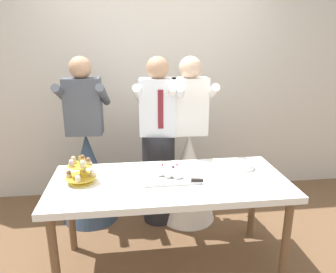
{
  "coord_description": "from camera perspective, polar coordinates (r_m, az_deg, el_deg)",
  "views": [
    {
      "loc": [
        -0.29,
        -2.19,
        1.79
      ],
      "look_at": [
        0.01,
        0.15,
        1.07
      ],
      "focal_mm": 33.78,
      "sensor_mm": 36.0,
      "label": 1
    }
  ],
  "objects": [
    {
      "name": "ground_plane",
      "position": [
        2.84,
        0.24,
        -22.15
      ],
      "size": [
        8.0,
        8.0,
        0.0
      ],
      "primitive_type": "plane",
      "color": "brown"
    },
    {
      "name": "rear_wall",
      "position": [
        3.7,
        -2.75,
        11.59
      ],
      "size": [
        5.2,
        0.1,
        2.9
      ],
      "primitive_type": "cube",
      "color": "beige",
      "rests_on": "ground_plane"
    },
    {
      "name": "dessert_table",
      "position": [
        2.46,
        0.26,
        -9.38
      ],
      "size": [
        1.8,
        0.8,
        0.78
      ],
      "color": "white",
      "rests_on": "ground_plane"
    },
    {
      "name": "cupcake_stand",
      "position": [
        2.44,
        -15.5,
        -6.1
      ],
      "size": [
        0.23,
        0.23,
        0.21
      ],
      "color": "gold",
      "rests_on": "dessert_table"
    },
    {
      "name": "main_cake_tray",
      "position": [
        2.45,
        0.52,
        -6.53
      ],
      "size": [
        0.43,
        0.32,
        0.12
      ],
      "color": "silver",
      "rests_on": "dessert_table"
    },
    {
      "name": "plate_stack",
      "position": [
        2.7,
        13.2,
        -5.14
      ],
      "size": [
        0.2,
        0.2,
        0.04
      ],
      "color": "white",
      "rests_on": "dessert_table"
    },
    {
      "name": "person_groom",
      "position": [
        3.11,
        -1.73,
        -2.7
      ],
      "size": [
        0.52,
        0.55,
        1.66
      ],
      "color": "#232328",
      "rests_on": "ground_plane"
    },
    {
      "name": "person_bride",
      "position": [
        3.21,
        3.69,
        -5.25
      ],
      "size": [
        0.56,
        0.56,
        1.66
      ],
      "color": "white",
      "rests_on": "ground_plane"
    },
    {
      "name": "person_guest",
      "position": [
        3.3,
        -14.24,
        -5.15
      ],
      "size": [
        0.56,
        0.56,
        1.66
      ],
      "color": "#334760",
      "rests_on": "ground_plane"
    }
  ]
}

